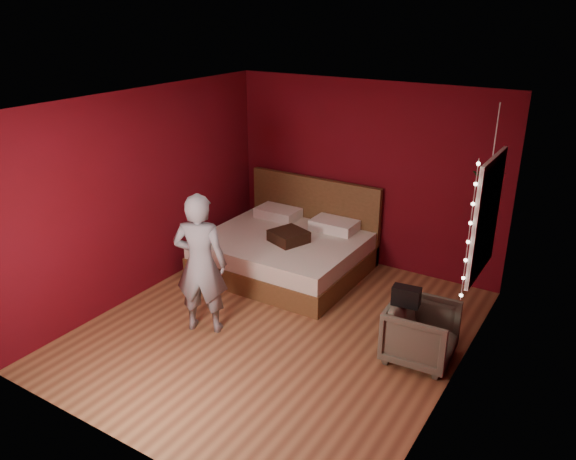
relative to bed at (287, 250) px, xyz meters
name	(u,v)px	position (x,y,z in m)	size (l,w,h in m)	color
floor	(278,328)	(0.75, -1.40, -0.30)	(4.50, 4.50, 0.00)	#97633C
room_walls	(277,191)	(0.75, -1.40, 1.38)	(4.04, 4.54, 2.62)	#560912
window	(486,217)	(2.71, -0.50, 1.20)	(0.05, 0.97, 1.27)	white
fairy_lights	(469,233)	(2.69, -1.03, 1.20)	(0.04, 0.04, 1.45)	silver
bed	(287,250)	(0.00, 0.00, 0.00)	(2.11, 1.80, 1.16)	brown
person	(201,264)	(0.02, -1.84, 0.52)	(0.60, 0.40, 1.65)	slate
armchair	(421,333)	(2.35, -1.10, 0.02)	(0.68, 0.70, 0.64)	#666550
handbag	(406,296)	(2.18, -1.18, 0.44)	(0.28, 0.14, 0.20)	black
throw_pillow	(289,236)	(0.15, -0.19, 0.30)	(0.43, 0.43, 0.15)	black
hanging_plant	(489,180)	(2.63, -0.16, 1.48)	(0.37, 0.33, 1.01)	silver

